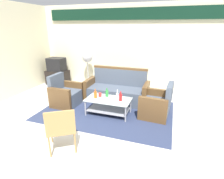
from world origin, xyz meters
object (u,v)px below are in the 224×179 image
at_px(tv_stand, 58,77).
at_px(wicker_chair, 61,126).
at_px(bottle_clear, 117,97).
at_px(armchair_right, 156,105).
at_px(armchair_left, 66,95).
at_px(television, 57,64).
at_px(pedestal_fan, 87,59).
at_px(bottle_orange, 95,95).
at_px(couch, 117,91).
at_px(bottle_red, 121,97).
at_px(bottle_green, 107,93).
at_px(coffee_table, 108,104).
at_px(cup, 100,95).

height_order(tv_stand, wicker_chair, wicker_chair).
bearing_deg(bottle_clear, armchair_right, 22.59).
height_order(armchair_right, wicker_chair, armchair_right).
bearing_deg(armchair_left, television, -138.10).
xyz_separation_m(armchair_left, bottle_clear, (1.59, -0.25, 0.24)).
bearing_deg(pedestal_fan, armchair_left, -87.09).
bearing_deg(armchair_right, bottle_orange, 106.06).
bearing_deg(armchair_right, bottle_clear, 116.62).
height_order(couch, armchair_right, couch).
relative_size(bottle_red, pedestal_fan, 0.19).
bearing_deg(armchair_right, tv_stand, 73.19).
bearing_deg(television, bottle_green, 148.52).
relative_size(bottle_orange, bottle_green, 1.03).
bearing_deg(wicker_chair, bottle_green, 50.39).
xyz_separation_m(tv_stand, television, (0.00, 0.00, 0.50)).
bearing_deg(armchair_left, pedestal_fan, -175.65).
height_order(couch, bottle_clear, couch).
height_order(armchair_left, bottle_orange, armchair_left).
distance_m(coffee_table, bottle_green, 0.29).
distance_m(couch, armchair_right, 1.32).
distance_m(cup, television, 2.95).
relative_size(pedestal_fan, wicker_chair, 1.51).
bearing_deg(armchair_right, bottle_red, 112.91).
relative_size(coffee_table, bottle_orange, 4.73).
relative_size(armchair_left, cup, 8.50).
bearing_deg(coffee_table, cup, 161.94).
bearing_deg(wicker_chair, couch, 51.05).
height_order(coffee_table, tv_stand, tv_stand).
bearing_deg(cup, bottle_red, -8.32).
bearing_deg(tv_stand, bottle_green, -31.49).
bearing_deg(coffee_table, tv_stand, 147.00).
distance_m(couch, coffee_table, 0.87).
height_order(armchair_right, bottle_red, armchair_right).
bearing_deg(armchair_right, pedestal_fan, 63.58).
distance_m(bottle_red, television, 3.47).
relative_size(coffee_table, television, 1.83).
distance_m(tv_stand, television, 0.50).
xyz_separation_m(armchair_right, bottle_green, (-1.23, -0.13, 0.21)).
xyz_separation_m(television, pedestal_fan, (1.26, 0.05, 0.25)).
height_order(bottle_orange, cup, bottle_orange).
distance_m(armchair_left, wicker_chair, 2.04).
relative_size(armchair_left, armchair_right, 1.00).
xyz_separation_m(bottle_green, tv_stand, (-2.58, 1.58, -0.24)).
height_order(tv_stand, television, television).
bearing_deg(wicker_chair, television, 92.62).
relative_size(armchair_left, bottle_red, 3.62).
bearing_deg(pedestal_fan, coffee_table, -51.64).
height_order(bottle_orange, pedestal_fan, pedestal_fan).
distance_m(bottle_orange, tv_stand, 2.94).
bearing_deg(bottle_green, tv_stand, 148.51).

